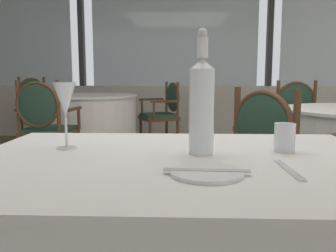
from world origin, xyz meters
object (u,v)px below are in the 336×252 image
object	(u,v)px
dining_chair_1_1	(300,120)
water_tumbler	(285,138)
wine_glass	(65,101)
water_bottle	(202,104)
dining_chair_0_0	(37,105)
dining_chair_0_1	(45,122)
dining_chair_1_2	(276,156)
side_plate	(206,173)
dining_chair_0_2	(164,109)

from	to	relation	value
dining_chair_1_1	water_tumbler	bearing A→B (deg)	-26.97
water_tumbler	dining_chair_1_1	distance (m)	2.70
wine_glass	water_bottle	bearing A→B (deg)	-8.41
dining_chair_0_0	dining_chair_0_1	distance (m)	1.90
water_tumbler	dining_chair_0_0	xyz separation A→B (m)	(-2.44, 4.01, -0.23)
wine_glass	dining_chair_1_1	distance (m)	2.99
dining_chair_1_1	dining_chair_1_2	bearing A→B (deg)	-29.94
dining_chair_0_1	water_bottle	bearing A→B (deg)	-143.46
dining_chair_0_0	dining_chair_1_1	size ratio (longest dim) A/B	1.04
dining_chair_0_0	dining_chair_1_2	world-z (taller)	dining_chair_0_0
water_tumbler	side_plate	bearing A→B (deg)	-133.90
water_tumbler	dining_chair_0_2	distance (m)	3.87
water_bottle	dining_chair_0_1	distance (m)	2.73
side_plate	wine_glass	world-z (taller)	wine_glass
dining_chair_1_1	dining_chair_0_2	bearing A→B (deg)	-139.20
dining_chair_0_0	dining_chair_1_1	distance (m)	3.65
wine_glass	dining_chair_0_2	distance (m)	3.82
dining_chair_0_1	dining_chair_1_1	distance (m)	2.56
water_bottle	water_tumbler	size ratio (longest dim) A/B	4.15
dining_chair_0_1	dining_chair_1_1	bearing A→B (deg)	-78.89
dining_chair_0_0	water_bottle	bearing A→B (deg)	-26.14
dining_chair_0_1	dining_chair_1_1	world-z (taller)	dining_chair_0_1
water_bottle	water_tumbler	xyz separation A→B (m)	(0.26, 0.04, -0.11)
dining_chair_0_2	side_plate	bearing A→B (deg)	69.72
side_plate	dining_chair_1_2	world-z (taller)	dining_chair_1_2
dining_chair_1_1	dining_chair_0_0	bearing A→B (deg)	-121.42
dining_chair_0_1	water_tumbler	bearing A→B (deg)	-138.54
wine_glass	water_tumbler	world-z (taller)	wine_glass
wine_glass	dining_chair_0_0	distance (m)	4.37
dining_chair_0_1	dining_chair_0_2	bearing A→B (deg)	-29.93
dining_chair_1_1	side_plate	bearing A→B (deg)	-29.87
dining_chair_1_2	wine_glass	bearing A→B (deg)	-173.41
dining_chair_0_2	water_tumbler	bearing A→B (deg)	73.82
dining_chair_0_2	wine_glass	bearing A→B (deg)	63.58
side_plate	water_tumbler	bearing A→B (deg)	46.10
water_tumbler	dining_chair_0_0	world-z (taller)	dining_chair_0_0
wine_glass	dining_chair_0_0	size ratio (longest dim) A/B	0.21
dining_chair_1_2	dining_chair_0_1	bearing A→B (deg)	106.16
wine_glass	water_tumbler	size ratio (longest dim) A/B	2.40
water_bottle	dining_chair_0_2	distance (m)	3.89
dining_chair_0_0	dining_chair_1_1	bearing A→B (deg)	11.64
dining_chair_1_1	dining_chair_0_1	bearing A→B (deg)	-91.94
water_bottle	dining_chair_0_0	world-z (taller)	water_bottle
water_bottle	dining_chair_1_2	size ratio (longest dim) A/B	0.39
dining_chair_0_0	dining_chair_1_2	distance (m)	4.09
side_plate	dining_chair_0_0	bearing A→B (deg)	116.98
dining_chair_0_0	dining_chair_0_2	xyz separation A→B (m)	(1.88, -0.19, -0.04)
wine_glass	dining_chair_1_2	size ratio (longest dim) A/B	0.23
water_tumbler	dining_chair_1_2	xyz separation A→B (m)	(0.22, 0.90, -0.26)
water_bottle	dining_chair_1_2	distance (m)	1.12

